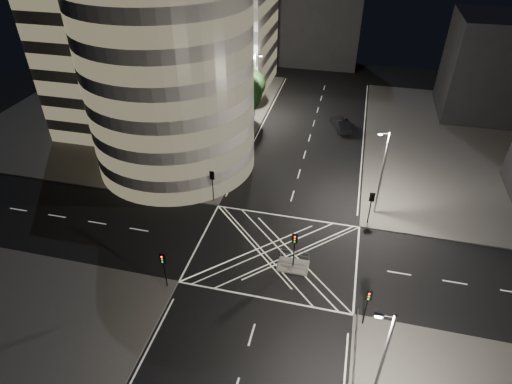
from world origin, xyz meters
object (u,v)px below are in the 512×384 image
(street_lamp_left_far, at_px, (255,84))
(street_lamp_right_far, at_px, (382,171))
(traffic_signal_fl, at_px, (212,181))
(traffic_signal_nr, at_px, (367,301))
(traffic_signal_fr, at_px, (371,202))
(traffic_signal_nl, at_px, (164,264))
(sedan, at_px, (341,124))
(traffic_signal_island, at_px, (295,244))
(street_lamp_right_near, at_px, (381,363))
(central_island, at_px, (293,266))
(street_lamp_left_near, at_px, (220,138))

(street_lamp_left_far, distance_m, street_lamp_right_far, 28.23)
(traffic_signal_fl, xyz_separation_m, traffic_signal_nr, (17.60, -13.60, 0.00))
(traffic_signal_fr, bearing_deg, traffic_signal_nl, -142.31)
(traffic_signal_nl, distance_m, traffic_signal_nr, 17.60)
(traffic_signal_nl, xyz_separation_m, traffic_signal_nr, (17.60, 0.00, 0.00))
(sedan, bearing_deg, traffic_signal_island, 64.56)
(traffic_signal_nl, distance_m, street_lamp_right_near, 19.78)
(street_lamp_right_near, xyz_separation_m, sedan, (-5.27, 42.89, -4.69))
(street_lamp_right_near, bearing_deg, street_lamp_right_far, 90.00)
(central_island, relative_size, traffic_signal_nr, 0.75)
(street_lamp_left_far, bearing_deg, sedan, -4.66)
(traffic_signal_nl, xyz_separation_m, street_lamp_right_far, (18.24, 15.80, 2.63))
(traffic_signal_fr, height_order, street_lamp_right_far, street_lamp_right_far)
(traffic_signal_nr, xyz_separation_m, street_lamp_right_near, (0.64, -7.20, 2.63))
(traffic_signal_fr, relative_size, traffic_signal_nr, 1.00)
(traffic_signal_fr, xyz_separation_m, sedan, (-4.63, 22.09, -2.06))
(traffic_signal_fr, xyz_separation_m, traffic_signal_nr, (0.00, -13.60, 0.00))
(street_lamp_left_far, bearing_deg, traffic_signal_island, -70.05)
(traffic_signal_fl, relative_size, street_lamp_right_far, 0.40)
(traffic_signal_nr, height_order, street_lamp_right_far, street_lamp_right_far)
(street_lamp_left_near, bearing_deg, traffic_signal_nr, -45.87)
(traffic_signal_fr, bearing_deg, street_lamp_right_far, 73.89)
(central_island, relative_size, street_lamp_left_near, 0.30)
(central_island, relative_size, traffic_signal_fr, 0.75)
(traffic_signal_fl, distance_m, traffic_signal_nl, 13.60)
(traffic_signal_nl, relative_size, sedan, 0.77)
(street_lamp_left_near, bearing_deg, traffic_signal_island, -49.73)
(central_island, relative_size, street_lamp_right_near, 0.30)
(street_lamp_right_near, bearing_deg, central_island, 120.75)
(traffic_signal_fr, xyz_separation_m, street_lamp_right_near, (0.64, -20.80, 2.63))
(traffic_signal_fr, bearing_deg, central_island, -129.33)
(street_lamp_left_near, relative_size, sedan, 1.93)
(street_lamp_right_far, relative_size, street_lamp_right_near, 1.00)
(traffic_signal_fl, xyz_separation_m, traffic_signal_nl, (0.00, -13.60, 0.00))
(traffic_signal_fl, height_order, street_lamp_left_near, street_lamp_left_near)
(central_island, distance_m, traffic_signal_fr, 11.10)
(street_lamp_right_near, bearing_deg, traffic_signal_nl, 158.45)
(street_lamp_right_near, bearing_deg, traffic_signal_fl, 131.24)
(traffic_signal_nl, height_order, street_lamp_left_far, street_lamp_left_far)
(traffic_signal_fr, height_order, street_lamp_right_near, street_lamp_right_near)
(traffic_signal_fr, relative_size, traffic_signal_island, 1.00)
(street_lamp_right_far, bearing_deg, street_lamp_right_near, -90.00)
(traffic_signal_nr, bearing_deg, traffic_signal_fl, 142.31)
(street_lamp_left_near, distance_m, street_lamp_right_far, 19.11)
(traffic_signal_fr, height_order, traffic_signal_island, same)
(street_lamp_right_near, height_order, sedan, street_lamp_right_near)
(traffic_signal_fl, bearing_deg, traffic_signal_nl, -90.00)
(traffic_signal_nl, height_order, street_lamp_right_near, street_lamp_right_near)
(traffic_signal_island, height_order, sedan, traffic_signal_island)
(traffic_signal_fl, bearing_deg, street_lamp_right_near, -48.76)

